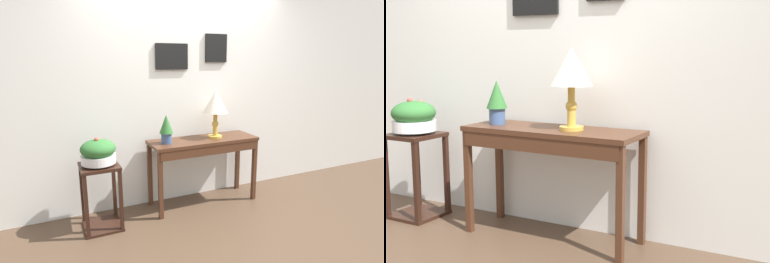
{
  "view_description": "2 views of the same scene",
  "coord_description": "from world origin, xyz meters",
  "views": [
    {
      "loc": [
        -1.51,
        -2.13,
        1.67
      ],
      "look_at": [
        -0.01,
        1.09,
        0.86
      ],
      "focal_mm": 29.79,
      "sensor_mm": 36.0,
      "label": 1
    },
    {
      "loc": [
        1.88,
        -1.92,
        1.3
      ],
      "look_at": [
        0.31,
        0.98,
        0.78
      ],
      "focal_mm": 47.79,
      "sensor_mm": 36.0,
      "label": 2
    }
  ],
  "objects": [
    {
      "name": "potted_plant_on_console",
      "position": [
        -0.36,
        1.0,
        0.95
      ],
      "size": [
        0.15,
        0.15,
        0.31
      ],
      "color": "#3D5684",
      "rests_on": "console_table"
    },
    {
      "name": "console_table",
      "position": [
        0.09,
        0.99,
        0.67
      ],
      "size": [
        1.25,
        0.43,
        0.78
      ],
      "color": "#472819",
      "rests_on": "ground"
    },
    {
      "name": "ground_plane",
      "position": [
        0.0,
        0.0,
        -0.0
      ],
      "size": [
        12.0,
        12.0,
        0.01
      ],
      "primitive_type": "cube",
      "color": "#4C3828"
    },
    {
      "name": "planter_bowl_wide",
      "position": [
        -1.09,
        0.91,
        0.8
      ],
      "size": [
        0.33,
        0.33,
        0.28
      ],
      "color": "silver",
      "rests_on": "pedestal_stand_left"
    },
    {
      "name": "pedestal_stand_left",
      "position": [
        -1.09,
        0.91,
        0.33
      ],
      "size": [
        0.37,
        0.37,
        0.67
      ],
      "color": "black",
      "rests_on": "ground"
    },
    {
      "name": "back_wall_with_art",
      "position": [
        0.0,
        1.32,
        1.4
      ],
      "size": [
        9.0,
        0.13,
        2.8
      ],
      "color": "silver",
      "rests_on": "ground"
    },
    {
      "name": "table_lamp",
      "position": [
        0.25,
        1.01,
        1.17
      ],
      "size": [
        0.28,
        0.28,
        0.54
      ],
      "color": "gold",
      "rests_on": "console_table"
    }
  ]
}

